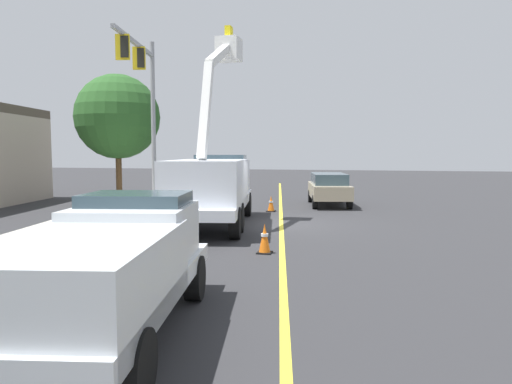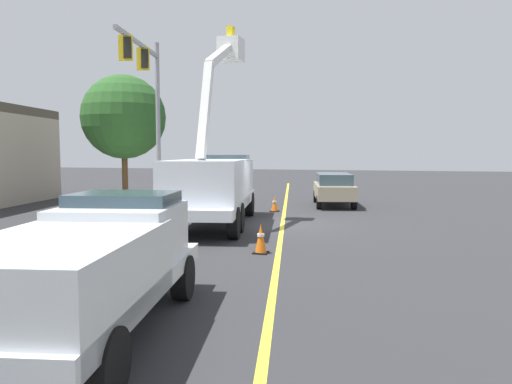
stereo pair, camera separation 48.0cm
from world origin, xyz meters
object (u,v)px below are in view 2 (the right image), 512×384
at_px(utility_bucket_truck, 214,183).
at_px(traffic_cone_mid_rear, 275,204).
at_px(service_pickup_truck, 91,263).
at_px(traffic_signal_mast, 149,92).
at_px(passing_minivan, 334,187).
at_px(traffic_cone_mid_front, 261,239).

height_order(utility_bucket_truck, traffic_cone_mid_rear, utility_bucket_truck).
bearing_deg(service_pickup_truck, traffic_signal_mast, 25.08).
relative_size(utility_bucket_truck, traffic_signal_mast, 1.04).
relative_size(service_pickup_truck, passing_minivan, 1.16).
xyz_separation_m(utility_bucket_truck, traffic_signal_mast, (3.02, 4.37, 3.97)).
height_order(passing_minivan, traffic_cone_mid_front, passing_minivan).
height_order(utility_bucket_truck, traffic_cone_mid_front, utility_bucket_truck).
distance_m(utility_bucket_truck, traffic_cone_mid_front, 5.64).
distance_m(passing_minivan, traffic_cone_mid_rear, 4.17).
xyz_separation_m(traffic_cone_mid_rear, traffic_signal_mast, (-1.62, 5.64, 5.24)).
bearing_deg(utility_bucket_truck, traffic_signal_mast, 55.35).
bearing_deg(utility_bucket_truck, traffic_cone_mid_rear, -15.23).
relative_size(utility_bucket_truck, traffic_cone_mid_front, 10.31).
distance_m(utility_bucket_truck, service_pickup_truck, 11.20).
distance_m(traffic_cone_mid_front, traffic_signal_mast, 11.84).
bearing_deg(traffic_cone_mid_front, passing_minivan, -2.67).
xyz_separation_m(service_pickup_truck, traffic_cone_mid_rear, (15.62, 0.91, -0.75)).
relative_size(traffic_cone_mid_front, traffic_signal_mast, 0.10).
xyz_separation_m(utility_bucket_truck, traffic_cone_mid_rear, (4.65, -1.26, -1.26)).
bearing_deg(traffic_signal_mast, service_pickup_truck, -154.92).
bearing_deg(service_pickup_truck, traffic_cone_mid_front, -8.02).
xyz_separation_m(passing_minivan, traffic_cone_mid_front, (-12.56, 0.59, -0.57)).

